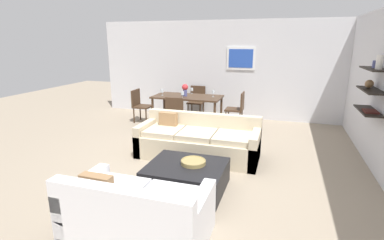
{
  "coord_description": "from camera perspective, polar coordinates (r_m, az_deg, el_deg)",
  "views": [
    {
      "loc": [
        1.49,
        -4.67,
        2.14
      ],
      "look_at": [
        -0.07,
        0.2,
        0.75
      ],
      "focal_mm": 27.31,
      "sensor_mm": 36.0,
      "label": 1
    }
  ],
  "objects": [
    {
      "name": "decorative_bowl",
      "position": [
        4.35,
        0.26,
        -8.17
      ],
      "size": [
        0.37,
        0.37,
        0.06
      ],
      "color": "#99844C",
      "rests_on": "coffee_table"
    },
    {
      "name": "dining_chair_right_far",
      "position": [
        7.57,
        8.92,
        2.54
      ],
      "size": [
        0.44,
        0.44,
        0.88
      ],
      "color": "#422D1E",
      "rests_on": "ground"
    },
    {
      "name": "centerpiece_vase",
      "position": [
        7.59,
        -1.37,
        6.06
      ],
      "size": [
        0.16,
        0.16,
        0.32
      ],
      "color": "#4C518C",
      "rests_on": "dining_table"
    },
    {
      "name": "dining_chair_foot",
      "position": [
        6.91,
        -3.13,
        1.48
      ],
      "size": [
        0.44,
        0.44,
        0.88
      ],
      "color": "#422D1E",
      "rests_on": "ground"
    },
    {
      "name": "back_wall_unit",
      "position": [
        8.33,
        9.58,
        9.57
      ],
      "size": [
        8.4,
        0.09,
        2.7
      ],
      "color": "silver",
      "rests_on": "ground"
    },
    {
      "name": "dining_table",
      "position": [
        7.65,
        -0.9,
        4.17
      ],
      "size": [
        1.77,
        0.88,
        0.75
      ],
      "color": "#422D1E",
      "rests_on": "ground"
    },
    {
      "name": "dining_chair_head",
      "position": [
        8.47,
        0.94,
        4.07
      ],
      "size": [
        0.44,
        0.44,
        0.88
      ],
      "color": "#422D1E",
      "rests_on": "ground"
    },
    {
      "name": "loveseat_white",
      "position": [
        3.44,
        -10.83,
        -17.62
      ],
      "size": [
        1.55,
        0.9,
        0.78
      ],
      "color": "white",
      "rests_on": "ground"
    },
    {
      "name": "sofa_beige",
      "position": [
        5.54,
        1.17,
        -4.29
      ],
      "size": [
        2.26,
        0.9,
        0.78
      ],
      "color": "beige",
      "rests_on": "ground"
    },
    {
      "name": "ground_plane",
      "position": [
        5.35,
        0.06,
        -8.37
      ],
      "size": [
        18.0,
        18.0,
        0.0
      ],
      "primitive_type": "plane",
      "color": "gray"
    },
    {
      "name": "dining_chair_left_near",
      "position": [
        8.01,
        -10.17,
        3.17
      ],
      "size": [
        0.44,
        0.44,
        0.88
      ],
      "color": "#422D1E",
      "rests_on": "ground"
    },
    {
      "name": "wine_glass_foot",
      "position": [
        7.26,
        -1.87,
        5.24
      ],
      "size": [
        0.08,
        0.08,
        0.19
      ],
      "color": "silver",
      "rests_on": "dining_table"
    },
    {
      "name": "wine_glass_left_near",
      "position": [
        7.75,
        -5.84,
        5.67
      ],
      "size": [
        0.07,
        0.07,
        0.17
      ],
      "color": "silver",
      "rests_on": "dining_table"
    },
    {
      "name": "wine_glass_right_far",
      "position": [
        7.53,
        4.17,
        5.43
      ],
      "size": [
        0.07,
        0.07,
        0.17
      ],
      "color": "silver",
      "rests_on": "dining_table"
    },
    {
      "name": "coffee_table",
      "position": [
        4.42,
        -1.09,
        -11.01
      ],
      "size": [
        1.13,
        0.96,
        0.38
      ],
      "color": "black",
      "rests_on": "ground"
    },
    {
      "name": "wine_glass_head",
      "position": [
        7.97,
        -0.03,
        5.97
      ],
      "size": [
        0.07,
        0.07,
        0.16
      ],
      "color": "silver",
      "rests_on": "dining_table"
    }
  ]
}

